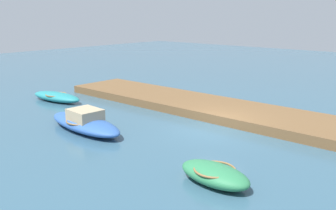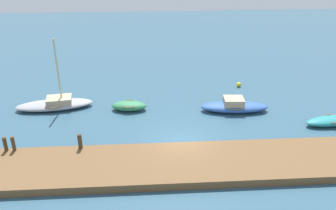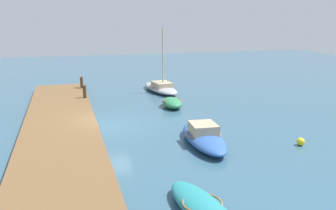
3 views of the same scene
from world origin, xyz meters
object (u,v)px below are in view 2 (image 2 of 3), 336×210
(dinghy_green, at_px, (129,106))
(mooring_post_mid_west, at_px, (13,144))
(sailboat_grey, at_px, (55,104))
(rowboat_teal, at_px, (332,121))
(mooring_post_mid_east, at_px, (80,141))
(mooring_post_west, at_px, (5,144))
(motorboat_blue, at_px, (234,106))
(marker_buoy, at_px, (239,85))

(dinghy_green, distance_m, mooring_post_mid_west, 8.83)
(sailboat_grey, xyz_separation_m, rowboat_teal, (19.84, -3.88, -0.08))
(sailboat_grey, distance_m, mooring_post_mid_west, 6.59)
(sailboat_grey, distance_m, mooring_post_mid_east, 7.14)
(dinghy_green, relative_size, mooring_post_west, 3.02)
(mooring_post_mid_east, bearing_deg, mooring_post_west, 180.00)
(motorboat_blue, bearing_deg, mooring_post_west, -157.06)
(mooring_post_west, height_order, mooring_post_mid_west, mooring_post_mid_west)
(mooring_post_mid_west, xyz_separation_m, marker_buoy, (15.95, 9.72, -0.72))
(rowboat_teal, height_order, mooring_post_mid_west, mooring_post_mid_west)
(motorboat_blue, distance_m, mooring_post_west, 15.79)
(mooring_post_west, xyz_separation_m, mooring_post_mid_east, (4.35, 0.00, 0.01))
(rowboat_teal, relative_size, mooring_post_mid_west, 4.49)
(motorboat_blue, bearing_deg, mooring_post_mid_east, -150.13)
(sailboat_grey, bearing_deg, mooring_post_mid_east, -73.15)
(mooring_post_west, bearing_deg, rowboat_teal, 7.02)
(mooring_post_mid_west, bearing_deg, mooring_post_mid_east, 0.00)
(rowboat_teal, relative_size, mooring_post_west, 4.54)
(mooring_post_west, distance_m, marker_buoy, 19.10)
(dinghy_green, height_order, mooring_post_mid_west, mooring_post_mid_west)
(mooring_post_west, bearing_deg, motorboat_blue, 19.04)
(mooring_post_mid_west, bearing_deg, rowboat_teal, 7.18)
(sailboat_grey, height_order, marker_buoy, sailboat_grey)
(mooring_post_mid_west, height_order, marker_buoy, mooring_post_mid_west)
(rowboat_teal, distance_m, mooring_post_west, 21.44)
(sailboat_grey, height_order, mooring_post_mid_west, sailboat_grey)
(dinghy_green, xyz_separation_m, marker_buoy, (9.37, 3.87, -0.14))
(mooring_post_west, bearing_deg, mooring_post_mid_west, 0.00)
(mooring_post_mid_west, relative_size, marker_buoy, 2.29)
(dinghy_green, distance_m, rowboat_teal, 14.58)
(rowboat_teal, relative_size, mooring_post_mid_east, 4.41)
(sailboat_grey, bearing_deg, marker_buoy, 4.81)
(motorboat_blue, xyz_separation_m, dinghy_green, (-7.87, 0.71, -0.07))
(sailboat_grey, bearing_deg, motorboat_blue, -13.04)
(motorboat_blue, xyz_separation_m, marker_buoy, (1.50, 4.57, -0.20))
(dinghy_green, bearing_deg, sailboat_grey, 178.23)
(dinghy_green, height_order, marker_buoy, dinghy_green)
(mooring_post_mid_east, bearing_deg, mooring_post_mid_west, 180.00)
(dinghy_green, height_order, mooring_post_west, mooring_post_west)
(marker_buoy, bearing_deg, mooring_post_mid_west, -148.64)
(sailboat_grey, relative_size, mooring_post_mid_west, 6.46)
(mooring_post_west, xyz_separation_m, mooring_post_mid_west, (0.47, 0.00, 0.00))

